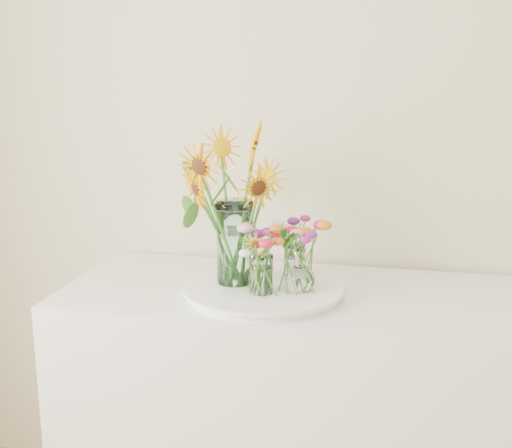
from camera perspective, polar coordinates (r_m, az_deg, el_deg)
name	(u,v)px	position (r m, az deg, el deg)	size (l,w,h in m)	color
counter	(293,425)	(2.14, 3.30, -17.43)	(1.40, 0.60, 0.90)	white
tray	(263,291)	(1.90, 0.63, -5.96)	(0.45, 0.45, 0.03)	white
mason_jar	(235,243)	(1.89, -1.88, -1.68)	(0.11, 0.11, 0.25)	#CAFAF5
sunflower_bouquet	(235,206)	(1.87, -1.91, 1.65)	(0.59, 0.59, 0.48)	#E5A004
small_vase_a	(261,275)	(1.82, 0.45, -4.54)	(0.07, 0.07, 0.12)	white
wildflower_posy_a	(261,260)	(1.81, 0.46, -3.18)	(0.21, 0.21, 0.21)	orange
small_vase_b	(300,270)	(1.84, 3.91, -4.12)	(0.09, 0.09, 0.13)	white
wildflower_posy_b	(300,255)	(1.83, 3.93, -2.78)	(0.23, 0.23, 0.22)	orange
small_vase_c	(294,262)	(1.96, 3.44, -3.40)	(0.06, 0.06, 0.11)	white
wildflower_posy_c	(295,248)	(1.94, 3.46, -2.12)	(0.17, 0.17, 0.20)	orange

